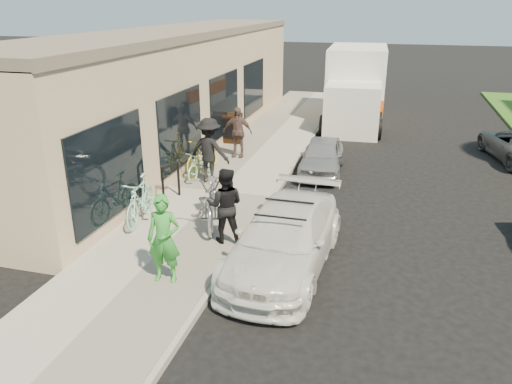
# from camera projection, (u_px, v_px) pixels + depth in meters

# --- Properties ---
(ground) EXTENTS (120.00, 120.00, 0.00)m
(ground) POSITION_uv_depth(u_px,v_px,m) (259.00, 253.00, 10.87)
(ground) COLOR black
(ground) RESTS_ON ground
(sidewalk) EXTENTS (3.00, 34.00, 0.15)m
(sidewalk) POSITION_uv_depth(u_px,v_px,m) (218.00, 193.00, 14.04)
(sidewalk) COLOR #9E9A8E
(sidewalk) RESTS_ON ground
(curb) EXTENTS (0.12, 34.00, 0.13)m
(curb) POSITION_uv_depth(u_px,v_px,m) (272.00, 199.00, 13.66)
(curb) COLOR gray
(curb) RESTS_ON ground
(storefront) EXTENTS (3.60, 20.00, 4.22)m
(storefront) POSITION_uv_depth(u_px,v_px,m) (180.00, 88.00, 18.61)
(storefront) COLOR #CBB28D
(storefront) RESTS_ON ground
(bike_rack) EXTENTS (0.25, 0.66, 0.97)m
(bike_rack) POSITION_uv_depth(u_px,v_px,m) (171.00, 178.00, 13.27)
(bike_rack) COLOR black
(bike_rack) RESTS_ON sidewalk
(sandwich_board) EXTENTS (0.70, 0.70, 1.10)m
(sandwich_board) POSITION_uv_depth(u_px,v_px,m) (232.00, 129.00, 18.52)
(sandwich_board) COLOR black
(sandwich_board) RESTS_ON sidewalk
(sedan_white) EXTENTS (2.03, 4.52, 1.33)m
(sedan_white) POSITION_uv_depth(u_px,v_px,m) (285.00, 238.00, 10.11)
(sedan_white) COLOR silver
(sedan_white) RESTS_ON ground
(sedan_silver) EXTENTS (1.46, 3.27, 1.09)m
(sedan_silver) POSITION_uv_depth(u_px,v_px,m) (322.00, 156.00, 15.80)
(sedan_silver) COLOR #949499
(sedan_silver) RESTS_ON ground
(moving_truck) EXTENTS (2.76, 6.71, 3.25)m
(moving_truck) POSITION_uv_depth(u_px,v_px,m) (355.00, 89.00, 22.42)
(moving_truck) COLOR silver
(moving_truck) RESTS_ON ground
(tandem_bike) EXTENTS (1.65, 2.69, 1.33)m
(tandem_bike) POSITION_uv_depth(u_px,v_px,m) (212.00, 195.00, 11.86)
(tandem_bike) COLOR #AFAFB1
(tandem_bike) RESTS_ON sidewalk
(woman_rider) EXTENTS (0.68, 0.49, 1.73)m
(woman_rider) POSITION_uv_depth(u_px,v_px,m) (164.00, 239.00, 9.25)
(woman_rider) COLOR green
(woman_rider) RESTS_ON sidewalk
(man_standing) EXTENTS (0.92, 0.77, 1.69)m
(man_standing) POSITION_uv_depth(u_px,v_px,m) (225.00, 205.00, 10.82)
(man_standing) COLOR black
(man_standing) RESTS_ON sidewalk
(cruiser_bike_a) EXTENTS (0.75, 1.89, 1.11)m
(cruiser_bike_a) POSITION_uv_depth(u_px,v_px,m) (141.00, 200.00, 11.93)
(cruiser_bike_a) COLOR #8ED5BD
(cruiser_bike_a) RESTS_ON sidewalk
(cruiser_bike_b) EXTENTS (0.77, 1.66, 0.84)m
(cruiser_bike_b) POSITION_uv_depth(u_px,v_px,m) (202.00, 164.00, 14.96)
(cruiser_bike_b) COLOR #8ED5BD
(cruiser_bike_b) RESTS_ON sidewalk
(cruiser_bike_c) EXTENTS (0.86, 1.93, 1.12)m
(cruiser_bike_c) POSITION_uv_depth(u_px,v_px,m) (203.00, 154.00, 15.41)
(cruiser_bike_c) COLOR yellow
(cruiser_bike_c) RESTS_ON sidewalk
(bystander_a) EXTENTS (1.32, 0.89, 1.90)m
(bystander_a) POSITION_uv_depth(u_px,v_px,m) (209.00, 150.00, 14.44)
(bystander_a) COLOR black
(bystander_a) RESTS_ON sidewalk
(bystander_b) EXTENTS (1.02, 0.46, 1.71)m
(bystander_b) POSITION_uv_depth(u_px,v_px,m) (237.00, 132.00, 16.84)
(bystander_b) COLOR brown
(bystander_b) RESTS_ON sidewalk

